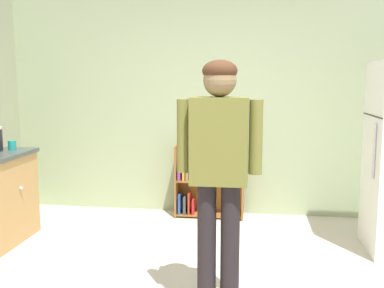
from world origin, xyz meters
name	(u,v)px	position (x,y,z in m)	size (l,w,h in m)	color
back_wall	(223,102)	(0.00, 2.33, 1.35)	(5.20, 0.06, 2.70)	#9CAE83
bookshelf	(206,185)	(-0.19, 2.15, 0.37)	(0.80, 0.28, 0.85)	brown
standing_person	(219,162)	(0.14, -0.06, 1.06)	(0.57, 0.23, 1.74)	black
teal_cup	(12,145)	(-2.07, 1.20, 0.95)	(0.08, 0.08, 0.10)	teal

